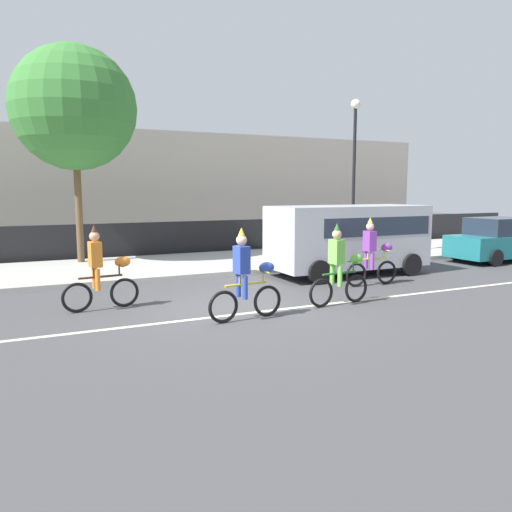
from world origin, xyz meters
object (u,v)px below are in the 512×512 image
parade_cyclist_orange (101,273)px  street_lamp_post (354,155)px  parade_cyclist_cobalt (246,280)px  parade_cyclist_lime (340,269)px  parade_cyclist_purple (373,256)px  parked_car_teal (500,241)px  parked_van_silver (350,234)px

parade_cyclist_orange → street_lamp_post: street_lamp_post is taller
parade_cyclist_cobalt → parade_cyclist_lime: size_ratio=1.00×
parade_cyclist_orange → parade_cyclist_cobalt: 3.37m
parade_cyclist_cobalt → parade_cyclist_purple: (4.74, 1.91, 0.00)m
parade_cyclist_orange → parade_cyclist_purple: bearing=-2.1°
parade_cyclist_orange → parked_car_teal: 14.77m
parade_cyclist_purple → parked_van_silver: 1.88m
parade_cyclist_orange → parked_van_silver: size_ratio=0.38×
parade_cyclist_orange → parked_car_teal: bearing=6.0°
parade_cyclist_orange → parade_cyclist_purple: 7.31m
parade_cyclist_cobalt → parked_car_teal: bearing=17.0°
parade_cyclist_orange → parked_van_silver: parked_van_silver is taller
parade_cyclist_lime → parked_car_teal: parade_cyclist_lime is taller
parade_cyclist_purple → parade_cyclist_cobalt: bearing=-158.1°
parade_cyclist_purple → street_lamp_post: 6.14m
street_lamp_post → parked_van_silver: bearing=-127.6°
parade_cyclist_orange → parade_cyclist_cobalt: same height
parked_van_silver → street_lamp_post: size_ratio=0.85×
parked_van_silver → parked_car_teal: parked_van_silver is taller
parade_cyclist_orange → parade_cyclist_cobalt: bearing=-40.3°
parade_cyclist_purple → parade_cyclist_orange: bearing=177.9°
parade_cyclist_lime → parked_car_teal: 10.19m
parked_van_silver → parade_cyclist_purple: bearing=-105.6°
parade_cyclist_cobalt → parked_van_silver: size_ratio=0.38×
parade_cyclist_purple → parked_car_teal: size_ratio=0.47×
parade_cyclist_cobalt → parked_van_silver: parked_van_silver is taller
parade_cyclist_purple → street_lamp_post: bearing=59.9°
parade_cyclist_purple → street_lamp_post: size_ratio=0.33×
parade_cyclist_cobalt → parked_car_teal: 12.68m
parked_car_teal → parade_cyclist_purple: bearing=-166.3°
parade_cyclist_orange → street_lamp_post: bearing=23.3°
parade_cyclist_purple → parade_cyclist_lime: bearing=-144.1°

